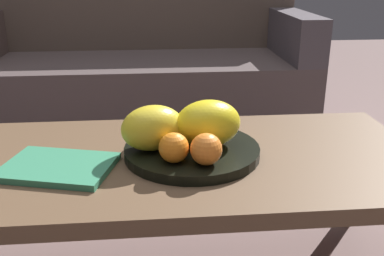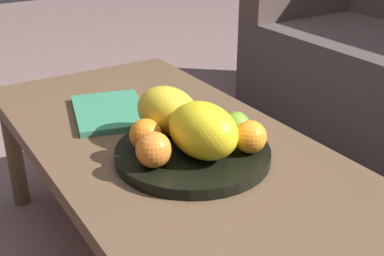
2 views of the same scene
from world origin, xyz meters
name	(u,v)px [view 2 (image 2 of 2)]	position (x,y,z in m)	size (l,w,h in m)	color
coffee_table	(181,165)	(0.00, 0.00, 0.35)	(1.29, 0.58, 0.39)	brown
fruit_bowl	(192,154)	(0.05, 0.00, 0.41)	(0.34, 0.34, 0.03)	black
melon_large_front	(203,130)	(0.09, 0.00, 0.48)	(0.17, 0.12, 0.12)	yellow
melon_smaller_beside	(167,111)	(-0.05, -0.01, 0.48)	(0.16, 0.11, 0.11)	yellow
orange_front	(145,134)	(0.00, -0.09, 0.45)	(0.07, 0.07, 0.07)	orange
orange_left	(250,137)	(0.13, 0.10, 0.45)	(0.07, 0.07, 0.07)	orange
orange_right	(154,150)	(0.07, -0.11, 0.46)	(0.07, 0.07, 0.07)	orange
apple_front	(204,116)	(-0.02, 0.08, 0.45)	(0.07, 0.07, 0.07)	#BB2D2F
apple_right	(236,125)	(0.06, 0.11, 0.45)	(0.06, 0.06, 0.06)	#73A32C
banana_bunch	(222,129)	(0.05, 0.08, 0.45)	(0.16, 0.15, 0.06)	yellow
magazine	(110,112)	(-0.27, -0.06, 0.40)	(0.25, 0.18, 0.02)	#398862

